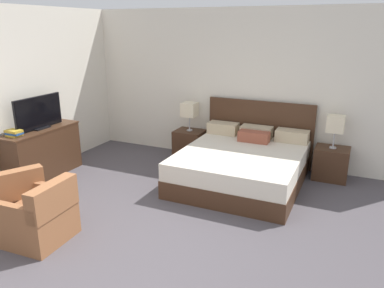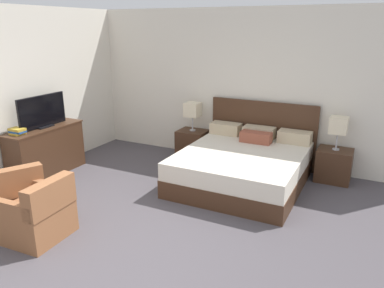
# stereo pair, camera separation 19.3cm
# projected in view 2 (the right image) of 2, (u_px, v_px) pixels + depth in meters

# --- Properties ---
(ground_plane) EXTENTS (11.13, 11.13, 0.00)m
(ground_plane) POSITION_uv_depth(u_px,v_px,m) (108.00, 262.00, 4.01)
(ground_plane) COLOR #4C474C
(wall_back) EXTENTS (6.75, 0.06, 2.74)m
(wall_back) POSITION_uv_depth(u_px,v_px,m) (235.00, 87.00, 6.79)
(wall_back) COLOR silver
(wall_back) RESTS_ON ground
(wall_left) EXTENTS (0.06, 5.51, 2.74)m
(wall_left) POSITION_uv_depth(u_px,v_px,m) (27.00, 93.00, 6.13)
(wall_left) COLOR silver
(wall_left) RESTS_ON ground
(bed) EXTENTS (1.91, 2.11, 1.16)m
(bed) POSITION_uv_depth(u_px,v_px,m) (244.00, 165.00, 5.96)
(bed) COLOR #422819
(bed) RESTS_ON ground
(nightstand_left) EXTENTS (0.54, 0.45, 0.53)m
(nightstand_left) POSITION_uv_depth(u_px,v_px,m) (193.00, 144.00, 7.15)
(nightstand_left) COLOR #422819
(nightstand_left) RESTS_ON ground
(nightstand_right) EXTENTS (0.54, 0.45, 0.53)m
(nightstand_right) POSITION_uv_depth(u_px,v_px,m) (334.00, 165.00, 6.05)
(nightstand_right) COLOR #422819
(nightstand_right) RESTS_ON ground
(table_lamp_left) EXTENTS (0.27, 0.27, 0.53)m
(table_lamp_left) POSITION_uv_depth(u_px,v_px,m) (193.00, 110.00, 6.95)
(table_lamp_left) COLOR #B7B7BC
(table_lamp_left) RESTS_ON nightstand_left
(table_lamp_right) EXTENTS (0.27, 0.27, 0.53)m
(table_lamp_right) POSITION_uv_depth(u_px,v_px,m) (339.00, 126.00, 5.86)
(table_lamp_right) COLOR #B7B7BC
(table_lamp_right) RESTS_ON nightstand_right
(dresser) EXTENTS (0.46, 1.37, 0.82)m
(dresser) POSITION_uv_depth(u_px,v_px,m) (46.00, 150.00, 6.29)
(dresser) COLOR #422819
(dresser) RESTS_ON ground
(tv) EXTENTS (0.18, 0.93, 0.53)m
(tv) POSITION_uv_depth(u_px,v_px,m) (42.00, 112.00, 6.10)
(tv) COLOR black
(tv) RESTS_ON dresser
(book_red_cover) EXTENTS (0.19, 0.18, 0.03)m
(book_red_cover) POSITION_uv_depth(u_px,v_px,m) (18.00, 133.00, 5.76)
(book_red_cover) COLOR gold
(book_red_cover) RESTS_ON dresser
(book_blue_cover) EXTENTS (0.24, 0.17, 0.03)m
(book_blue_cover) POSITION_uv_depth(u_px,v_px,m) (18.00, 132.00, 5.75)
(book_blue_cover) COLOR #234C8E
(book_blue_cover) RESTS_ON book_red_cover
(book_small_top) EXTENTS (0.24, 0.16, 0.04)m
(book_small_top) POSITION_uv_depth(u_px,v_px,m) (17.00, 129.00, 5.74)
(book_small_top) COLOR gold
(book_small_top) RESTS_ON book_blue_cover
(armchair_by_window) EXTENTS (0.93, 0.92, 0.76)m
(armchair_by_window) POSITION_uv_depth(u_px,v_px,m) (13.00, 198.00, 4.86)
(armchair_by_window) COLOR #935B38
(armchair_by_window) RESTS_ON ground
(armchair_companion) EXTENTS (0.72, 0.71, 0.76)m
(armchair_companion) POSITION_uv_depth(u_px,v_px,m) (38.00, 215.00, 4.41)
(armchair_companion) COLOR #935B38
(armchair_companion) RESTS_ON ground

